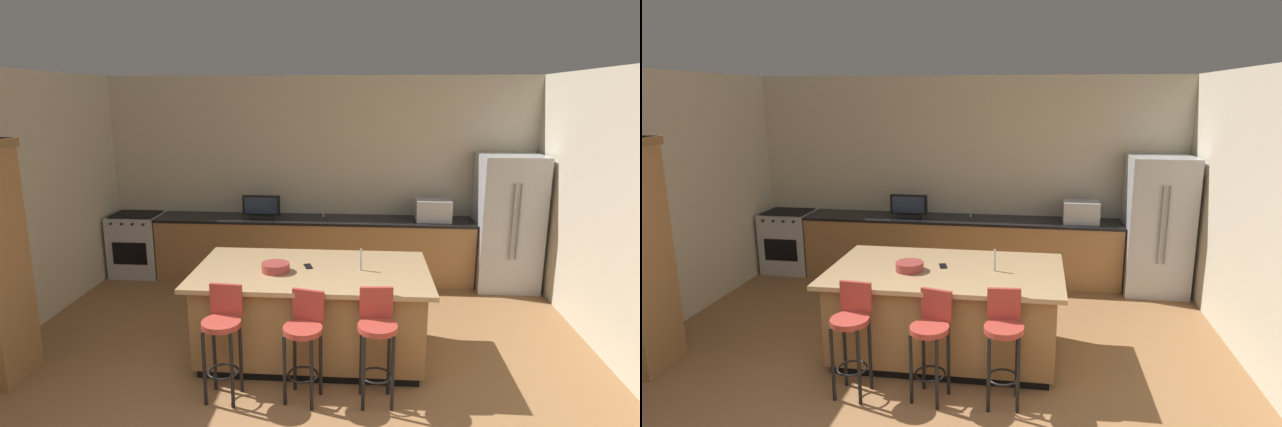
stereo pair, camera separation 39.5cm
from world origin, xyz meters
TOP-DOWN VIEW (x-y plane):
  - wall_back at (0.00, 4.75)m, footprint 6.69×0.12m
  - wall_left at (-3.15, 2.37)m, footprint 0.12×5.15m
  - wall_right at (3.15, 2.37)m, footprint 0.12×5.15m
  - counter_back at (-0.05, 4.37)m, footprint 4.51×0.62m
  - kitchen_island at (0.14, 2.11)m, footprint 2.33×1.33m
  - refrigerator at (2.62, 4.29)m, footprint 0.83×0.80m
  - range_oven at (-2.68, 4.37)m, footprint 0.72×0.63m
  - microwave at (1.62, 4.37)m, footprint 0.48×0.36m
  - tv_monitor at (-0.80, 4.32)m, footprint 0.54×0.16m
  - sink_faucet_back at (0.08, 4.47)m, footprint 0.02×0.02m
  - sink_faucet_island at (0.62, 2.11)m, footprint 0.02×0.02m
  - bar_stool_left at (-0.56, 1.29)m, footprint 0.34×0.35m
  - bar_stool_center at (0.14, 1.32)m, footprint 0.35×0.37m
  - bar_stool_right at (0.77, 1.33)m, footprint 0.34×0.35m
  - fruit_bowl at (-0.21, 2.00)m, footprint 0.28×0.28m
  - cell_phone at (0.09, 2.17)m, footprint 0.11×0.16m

SIDE VIEW (x-z plane):
  - counter_back at x=-0.05m, z-range 0.00..0.91m
  - range_oven at x=-2.68m, z-range 0.00..0.92m
  - kitchen_island at x=0.14m, z-range 0.01..0.94m
  - bar_stool_center at x=0.14m, z-range 0.10..1.07m
  - bar_stool_right at x=0.77m, z-range 0.11..1.11m
  - bar_stool_left at x=-0.56m, z-range 0.11..1.12m
  - refrigerator at x=2.62m, z-range 0.00..1.85m
  - cell_phone at x=0.09m, z-range 0.93..0.94m
  - fruit_bowl at x=-0.21m, z-range 0.93..1.02m
  - sink_faucet_back at x=0.08m, z-range 0.91..1.15m
  - sink_faucet_island at x=0.62m, z-range 0.93..1.15m
  - microwave at x=1.62m, z-range 0.91..1.21m
  - tv_monitor at x=-0.80m, z-range 0.89..1.22m
  - wall_back at x=0.00m, z-range 0.00..2.90m
  - wall_left at x=-3.15m, z-range 0.00..2.90m
  - wall_right at x=3.15m, z-range 0.00..2.90m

